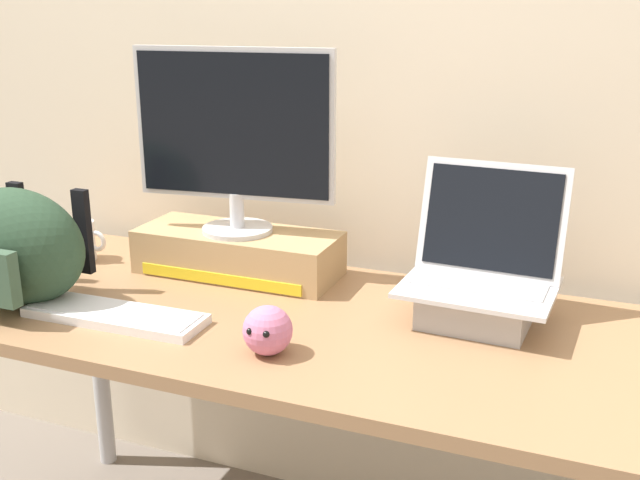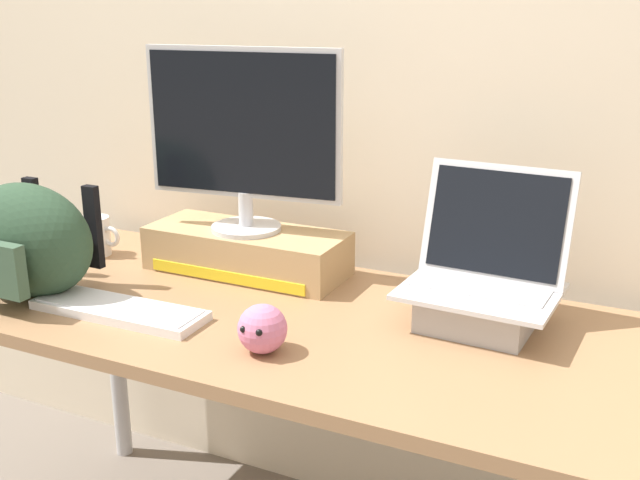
# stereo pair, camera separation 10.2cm
# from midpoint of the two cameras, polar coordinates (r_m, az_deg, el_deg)

# --- Properties ---
(back_wall) EXTENTS (7.00, 0.10, 2.60)m
(back_wall) POSITION_cam_midpoint_polar(r_m,az_deg,el_deg) (1.92, 7.55, 14.87)
(back_wall) COLOR beige
(back_wall) RESTS_ON ground
(desk) EXTENTS (1.78, 0.69, 0.73)m
(desk) POSITION_cam_midpoint_polar(r_m,az_deg,el_deg) (1.67, 1.77, -8.31)
(desk) COLOR #99704C
(desk) RESTS_ON ground
(toner_box_yellow) EXTENTS (0.50, 0.20, 0.11)m
(toner_box_yellow) POSITION_cam_midpoint_polar(r_m,az_deg,el_deg) (1.91, -3.96, -0.83)
(toner_box_yellow) COLOR tan
(toner_box_yellow) RESTS_ON desk
(desktop_monitor) EXTENTS (0.49, 0.17, 0.44)m
(desktop_monitor) POSITION_cam_midpoint_polar(r_m,az_deg,el_deg) (1.84, -4.17, 7.83)
(desktop_monitor) COLOR silver
(desktop_monitor) RESTS_ON toner_box_yellow
(open_laptop) EXTENTS (0.32, 0.27, 0.32)m
(open_laptop) POSITION_cam_midpoint_polar(r_m,az_deg,el_deg) (1.64, 13.74, -3.97)
(open_laptop) COLOR #ADADB2
(open_laptop) RESTS_ON desk
(external_keyboard) EXTENTS (0.40, 0.13, 0.02)m
(external_keyboard) POSITION_cam_midpoint_polar(r_m,az_deg,el_deg) (1.71, -13.14, -5.11)
(external_keyboard) COLOR white
(external_keyboard) RESTS_ON desk
(messenger_backpack) EXTENTS (0.34, 0.26, 0.27)m
(messenger_backpack) POSITION_cam_midpoint_polar(r_m,az_deg,el_deg) (1.84, -19.63, -0.08)
(messenger_backpack) COLOR #28422D
(messenger_backpack) RESTS_ON desk
(coffee_mug) EXTENTS (0.12, 0.08, 0.10)m
(coffee_mug) POSITION_cam_midpoint_polar(r_m,az_deg,el_deg) (2.11, -15.05, 0.28)
(coffee_mug) COLOR silver
(coffee_mug) RESTS_ON desk
(plush_toy) EXTENTS (0.10, 0.10, 0.10)m
(plush_toy) POSITION_cam_midpoint_polar(r_m,az_deg,el_deg) (1.48, -2.36, -6.67)
(plush_toy) COLOR #CC7099
(plush_toy) RESTS_ON desk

